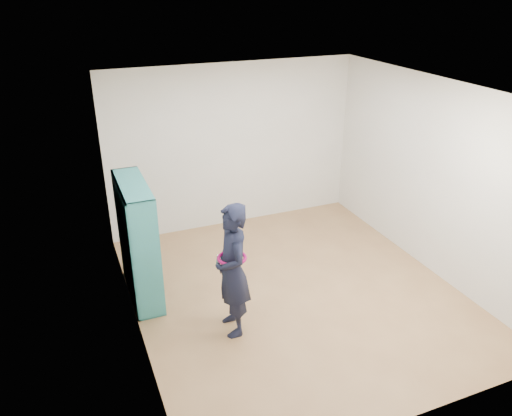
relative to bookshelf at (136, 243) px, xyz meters
name	(u,v)px	position (x,y,z in m)	size (l,w,h in m)	color
floor	(294,292)	(1.85, -0.71, -0.75)	(4.50, 4.50, 0.00)	olive
ceiling	(302,91)	(1.85, -0.71, 1.85)	(4.50, 4.50, 0.00)	white
wall_left	(128,230)	(-0.15, -0.71, 0.55)	(0.02, 4.50, 2.60)	silver
wall_right	(432,177)	(3.85, -0.71, 0.55)	(0.02, 4.50, 2.60)	silver
wall_back	(234,147)	(1.85, 1.54, 0.55)	(4.00, 0.02, 2.60)	silver
wall_front	(422,305)	(1.85, -2.96, 0.55)	(4.00, 0.02, 2.60)	silver
bookshelf	(136,243)	(0.00, 0.00, 0.00)	(0.34, 1.15, 1.53)	teal
person	(232,270)	(0.86, -1.11, 0.04)	(0.41, 0.59, 1.58)	black
smartphone	(218,261)	(0.73, -1.03, 0.14)	(0.03, 0.10, 0.14)	silver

